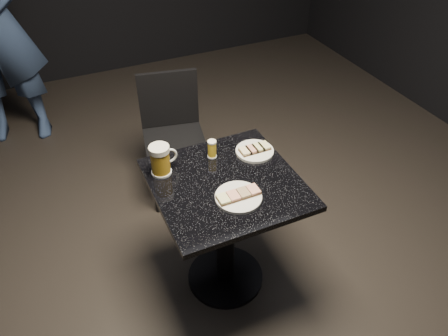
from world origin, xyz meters
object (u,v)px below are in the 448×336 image
(plate_small, at_px, (255,151))
(beer_tumbler, at_px, (212,149))
(chair, at_px, (173,130))
(plate_large, at_px, (238,197))
(beer_mug, at_px, (161,160))
(table, at_px, (226,217))

(plate_small, distance_m, beer_tumbler, 0.23)
(plate_small, xyz_separation_m, chair, (-0.22, 0.75, -0.26))
(plate_large, height_order, beer_tumbler, beer_tumbler)
(plate_small, relative_size, chair, 0.23)
(beer_mug, bearing_deg, plate_small, -4.91)
(plate_large, relative_size, table, 0.29)
(beer_tumbler, bearing_deg, chair, 89.92)
(plate_large, distance_m, plate_small, 0.37)
(plate_small, bearing_deg, beer_mug, 175.09)
(beer_tumbler, bearing_deg, plate_small, -14.97)
(plate_large, height_order, chair, chair)
(plate_large, bearing_deg, beer_tumbler, 87.47)
(beer_tumbler, bearing_deg, table, -95.21)
(plate_large, relative_size, plate_small, 1.09)
(beer_mug, xyz_separation_m, beer_tumbler, (0.28, 0.02, -0.03))
(plate_large, height_order, table, plate_large)
(beer_mug, relative_size, beer_tumbler, 1.61)
(beer_tumbler, relative_size, chair, 0.11)
(plate_large, distance_m, chair, 1.06)
(plate_large, height_order, beer_mug, beer_mug)
(plate_large, relative_size, beer_tumbler, 2.24)
(plate_small, bearing_deg, chair, 106.32)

